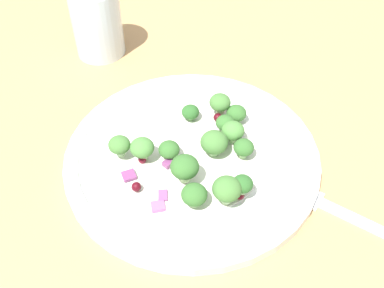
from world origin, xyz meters
TOP-DOWN VIEW (x-y plane):
  - ground_plane at (0.00, 0.00)cm, footprint 180.00×180.00cm
  - plate at (2.93, -1.80)cm, footprint 27.18×27.18cm
  - dressing_pool at (2.93, -1.80)cm, footprint 15.77×15.77cm
  - broccoli_floret_0 at (10.11, -2.75)cm, footprint 2.82×2.82cm
  - broccoli_floret_1 at (8.65, -5.46)cm, footprint 2.50×2.50cm
  - broccoli_floret_2 at (2.21, -4.18)cm, footprint 2.22×2.22cm
  - broccoli_floret_3 at (2.47, 2.91)cm, footprint 2.07×2.07cm
  - broccoli_floret_4 at (4.10, 2.68)cm, footprint 2.44×2.44cm
  - broccoli_floret_5 at (6.47, 2.26)cm, footprint 2.14×2.14cm
  - broccoli_floret_6 at (1.79, 4.99)cm, footprint 2.26×2.26cm
  - broccoli_floret_7 at (0.88, -6.58)cm, footprint 2.51×2.51cm
  - broccoli_floret_8 at (5.76, -4.60)cm, footprint 2.85×2.85cm
  - broccoli_floret_9 at (-0.80, -8.30)cm, footprint 2.29×2.29cm
  - broccoli_floret_10 at (0.32, 4.01)cm, footprint 2.40×2.40cm
  - broccoli_floret_11 at (-1.42, 0.96)cm, footprint 2.00×2.00cm
  - broccoli_floret_12 at (10.35, -1.05)cm, footprint 2.05×2.05cm
  - broccoli_floret_13 at (4.38, -0.17)cm, footprint 2.90×2.90cm
  - cranberry_0 at (10.46, -1.28)cm, footprint 0.82×0.82cm
  - cranberry_1 at (1.08, -6.81)cm, footprint 0.84×0.84cm
  - cranberry_2 at (-0.57, 4.73)cm, footprint 0.98×0.98cm
  - cranberry_3 at (4.06, -9.18)cm, footprint 0.97×0.97cm
  - cranberry_4 at (0.79, 3.18)cm, footprint 0.99×0.99cm
  - onion_bit_0 at (6.11, -7.42)cm, footprint 1.57×1.45cm
  - onion_bit_1 at (6.89, -8.46)cm, footprint 1.58×1.66cm
  - onion_bit_2 at (3.05, -4.76)cm, footprint 1.07×1.39cm
  - onion_bit_3 at (2.14, -8.99)cm, footprint 1.51×1.57cm
  - fork at (19.01, 7.32)cm, footprint 17.89×8.74cm
  - water_glass at (-20.88, -0.67)cm, footprint 6.54×6.54cm

SIDE VIEW (x-z plane):
  - ground_plane at x=0.00cm, z-range -2.00..0.00cm
  - fork at x=19.01cm, z-range 0.00..0.50cm
  - plate at x=2.93cm, z-range 0.01..1.71cm
  - dressing_pool at x=2.93cm, z-range 1.20..1.40cm
  - onion_bit_1 at x=6.89cm, z-range 1.22..1.62cm
  - onion_bit_0 at x=6.11cm, z-range 1.26..1.66cm
  - cranberry_0 at x=10.46cm, z-range 1.23..2.05cm
  - onion_bit_3 at x=2.14cm, z-range 1.52..1.85cm
  - cranberry_1 at x=1.08cm, z-range 1.30..2.14cm
  - onion_bit_2 at x=3.05cm, z-range 1.47..2.05cm
  - cranberry_2 at x=-0.57cm, z-range 1.41..2.39cm
  - cranberry_3 at x=4.06cm, z-range 1.51..2.48cm
  - cranberry_4 at x=0.79cm, z-range 1.69..2.69cm
  - broccoli_floret_11 at x=-1.42cm, z-range 1.43..3.45cm
  - broccoli_floret_6 at x=1.79cm, z-range 1.44..3.73cm
  - broccoli_floret_2 at x=2.21cm, z-range 1.47..3.72cm
  - broccoli_floret_3 at x=2.47cm, z-range 1.73..3.82cm
  - broccoli_floret_5 at x=6.47cm, z-range 1.71..3.87cm
  - broccoli_floret_1 at x=8.65cm, z-range 1.64..4.17cm
  - broccoli_floret_4 at x=4.10cm, z-range 1.81..4.28cm
  - broccoli_floret_13 at x=4.38cm, z-range 1.62..4.56cm
  - broccoli_floret_9 at x=-0.80cm, z-range 1.99..4.31cm
  - broccoli_floret_12 at x=10.35cm, z-range 2.12..4.19cm
  - broccoli_floret_7 at x=0.88cm, z-range 1.90..4.44cm
  - broccoli_floret_0 at x=10.11cm, z-range 1.91..4.76cm
  - broccoli_floret_10 at x=0.32cm, z-range 2.17..4.60cm
  - broccoli_floret_8 at x=5.76cm, z-range 2.08..4.96cm
  - water_glass at x=-20.88cm, z-range 0.00..9.22cm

